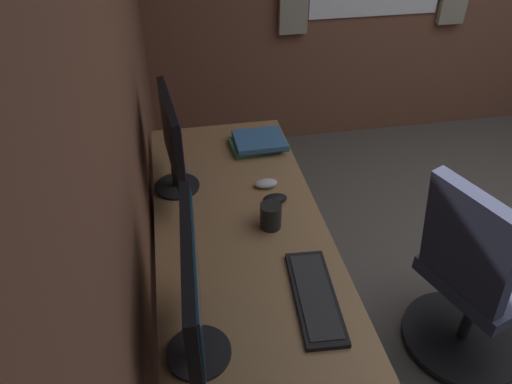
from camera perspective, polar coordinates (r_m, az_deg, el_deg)
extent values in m
cube|color=brown|center=(1.48, -17.09, 6.06)|extent=(4.76, 0.10, 2.60)
cube|color=#936D47|center=(1.93, -1.47, -5.78)|extent=(1.86, 0.69, 0.03)
cylinder|color=silver|center=(2.86, 1.39, 1.09)|extent=(0.05, 0.05, 0.70)
cylinder|color=silver|center=(2.82, -9.97, -0.16)|extent=(0.05, 0.05, 0.70)
cube|color=#936D47|center=(2.42, -3.37, -6.94)|extent=(0.40, 0.50, 0.69)
cube|color=silver|center=(2.45, 2.54, -6.19)|extent=(0.37, 0.01, 0.61)
cylinder|color=black|center=(1.57, -6.72, -18.22)|extent=(0.20, 0.20, 0.01)
cylinder|color=black|center=(1.53, -6.88, -17.01)|extent=(0.04, 0.04, 0.10)
cube|color=black|center=(1.35, -7.58, -11.32)|extent=(0.53, 0.05, 0.35)
cube|color=navy|center=(1.35, -6.85, -11.21)|extent=(0.48, 0.03, 0.31)
cylinder|color=black|center=(2.21, -9.24, 0.68)|extent=(0.20, 0.20, 0.01)
cylinder|color=black|center=(2.17, -9.38, 1.88)|extent=(0.04, 0.04, 0.10)
cube|color=black|center=(2.06, -9.96, 6.68)|extent=(0.46, 0.07, 0.32)
cube|color=#4C1960|center=(2.06, -9.49, 6.71)|extent=(0.43, 0.05, 0.28)
cube|color=black|center=(1.71, 6.95, -12.08)|extent=(0.43, 0.17, 0.02)
cube|color=#2D2D30|center=(1.70, 6.97, -11.84)|extent=(0.39, 0.14, 0.00)
ellipsoid|color=black|center=(2.09, 2.26, -0.78)|extent=(0.06, 0.10, 0.03)
ellipsoid|color=silver|center=(2.18, 1.19, 1.02)|extent=(0.06, 0.10, 0.03)
cube|color=#3D8456|center=(2.46, 0.29, 5.63)|extent=(0.20, 0.29, 0.03)
cube|color=#38669E|center=(2.44, 0.40, 6.13)|extent=(0.22, 0.25, 0.03)
cylinder|color=black|center=(1.94, 1.74, -2.83)|extent=(0.09, 0.09, 0.11)
torus|color=black|center=(1.98, 1.41, -1.71)|extent=(0.06, 0.01, 0.06)
cube|color=#383D56|center=(2.36, 25.31, -8.99)|extent=(0.55, 0.54, 0.07)
cube|color=#383D56|center=(2.04, 23.65, -5.66)|extent=(0.42, 0.25, 0.50)
cylinder|color=black|center=(2.51, 24.02, -12.50)|extent=(0.05, 0.05, 0.37)
cylinder|color=black|center=(2.66, 22.92, -15.41)|extent=(0.56, 0.56, 0.03)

